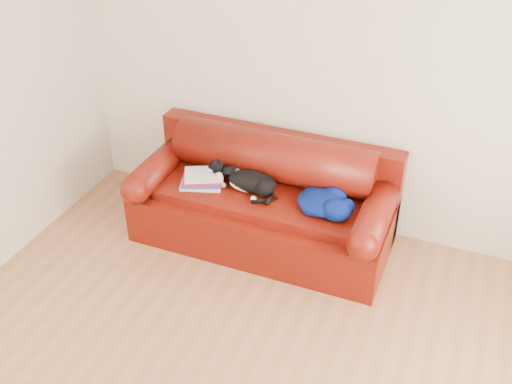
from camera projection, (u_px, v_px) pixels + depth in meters
room_shell at (257, 168)px, 2.88m from camera, size 4.52×4.02×2.61m
sofa_base at (263, 217)px, 4.99m from camera, size 2.10×0.90×0.50m
sofa_back at (273, 172)px, 5.01m from camera, size 2.10×1.01×0.88m
book_stack at (203, 179)px, 4.90m from camera, size 0.40×0.35×0.10m
cat at (251, 182)px, 4.80m from camera, size 0.55×0.37×0.21m
blanket at (325, 202)px, 4.59m from camera, size 0.49×0.46×0.15m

